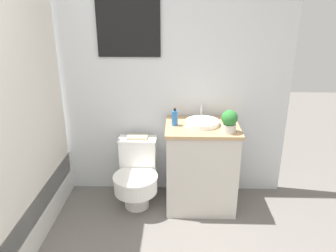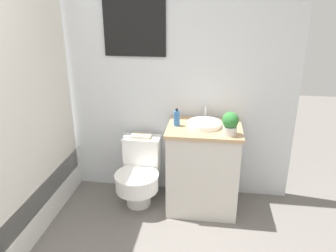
{
  "view_description": "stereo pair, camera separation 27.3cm",
  "coord_description": "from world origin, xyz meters",
  "px_view_note": "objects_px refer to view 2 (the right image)",
  "views": [
    {
      "loc": [
        0.61,
        -0.97,
        1.84
      ],
      "look_at": [
        0.53,
        1.58,
        0.87
      ],
      "focal_mm": 35.0,
      "sensor_mm": 36.0,
      "label": 1
    },
    {
      "loc": [
        0.88,
        -0.95,
        1.84
      ],
      "look_at": [
        0.53,
        1.58,
        0.87
      ],
      "focal_mm": 35.0,
      "sensor_mm": 36.0,
      "label": 2
    }
  ],
  "objects_px": {
    "sink": "(205,124)",
    "soap_bottle": "(177,118)",
    "toilet": "(139,173)",
    "book_on_tank": "(141,136)",
    "potted_plant": "(230,123)"
  },
  "relations": [
    {
      "from": "toilet",
      "to": "book_on_tank",
      "type": "xyz_separation_m",
      "value": [
        -0.0,
        0.14,
        0.33
      ]
    },
    {
      "from": "soap_bottle",
      "to": "potted_plant",
      "type": "distance_m",
      "value": 0.48
    },
    {
      "from": "soap_bottle",
      "to": "book_on_tank",
      "type": "bearing_deg",
      "value": 158.49
    },
    {
      "from": "toilet",
      "to": "book_on_tank",
      "type": "bearing_deg",
      "value": 90.0
    },
    {
      "from": "sink",
      "to": "soap_bottle",
      "type": "distance_m",
      "value": 0.25
    },
    {
      "from": "potted_plant",
      "to": "book_on_tank",
      "type": "height_order",
      "value": "potted_plant"
    },
    {
      "from": "sink",
      "to": "book_on_tank",
      "type": "height_order",
      "value": "sink"
    },
    {
      "from": "soap_bottle",
      "to": "book_on_tank",
      "type": "xyz_separation_m",
      "value": [
        -0.36,
        0.14,
        -0.25
      ]
    },
    {
      "from": "toilet",
      "to": "soap_bottle",
      "type": "relative_size",
      "value": 3.92
    },
    {
      "from": "sink",
      "to": "potted_plant",
      "type": "relative_size",
      "value": 1.73
    },
    {
      "from": "soap_bottle",
      "to": "potted_plant",
      "type": "xyz_separation_m",
      "value": [
        0.46,
        -0.15,
        0.03
      ]
    },
    {
      "from": "soap_bottle",
      "to": "potted_plant",
      "type": "bearing_deg",
      "value": -18.68
    },
    {
      "from": "toilet",
      "to": "soap_bottle",
      "type": "height_order",
      "value": "soap_bottle"
    },
    {
      "from": "toilet",
      "to": "book_on_tank",
      "type": "height_order",
      "value": "book_on_tank"
    },
    {
      "from": "sink",
      "to": "soap_bottle",
      "type": "height_order",
      "value": "soap_bottle"
    }
  ]
}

